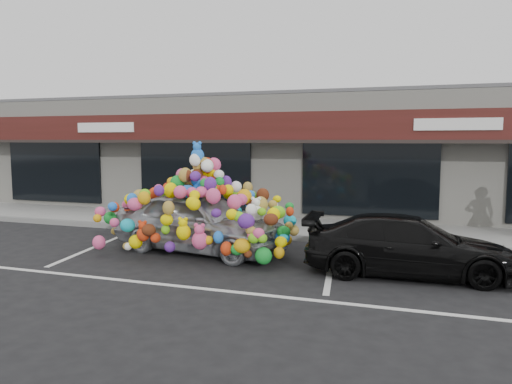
% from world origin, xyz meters
% --- Properties ---
extents(ground, '(90.00, 90.00, 0.00)m').
position_xyz_m(ground, '(0.00, 0.00, 0.00)').
color(ground, black).
rests_on(ground, ground).
extents(shop_building, '(24.00, 7.20, 4.31)m').
position_xyz_m(shop_building, '(0.00, 8.44, 2.16)').
color(shop_building, beige).
rests_on(shop_building, ground).
extents(sidewalk, '(26.00, 3.00, 0.15)m').
position_xyz_m(sidewalk, '(0.00, 4.00, 0.07)').
color(sidewalk, gray).
rests_on(sidewalk, ground).
extents(kerb, '(26.00, 0.18, 0.16)m').
position_xyz_m(kerb, '(0.00, 2.50, 0.07)').
color(kerb, slate).
rests_on(kerb, ground).
extents(parking_stripe_left, '(0.73, 4.37, 0.01)m').
position_xyz_m(parking_stripe_left, '(-3.20, 0.20, 0.00)').
color(parking_stripe_left, silver).
rests_on(parking_stripe_left, ground).
extents(parking_stripe_mid, '(0.73, 4.37, 0.01)m').
position_xyz_m(parking_stripe_mid, '(2.80, 0.20, 0.00)').
color(parking_stripe_mid, silver).
rests_on(parking_stripe_mid, ground).
extents(lane_line, '(14.00, 0.12, 0.01)m').
position_xyz_m(lane_line, '(2.00, -2.30, 0.00)').
color(lane_line, silver).
rests_on(lane_line, ground).
extents(toy_car, '(3.12, 4.86, 2.68)m').
position_xyz_m(toy_car, '(-0.42, 0.42, 0.91)').
color(toy_car, '#A2A8AC').
rests_on(toy_car, ground).
extents(black_sedan, '(1.93, 4.21, 1.19)m').
position_xyz_m(black_sedan, '(4.40, -0.12, 0.60)').
color(black_sedan, black).
rests_on(black_sedan, ground).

